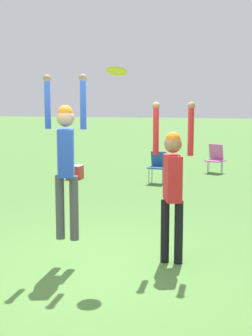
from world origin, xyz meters
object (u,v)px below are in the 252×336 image
at_px(person_jumping, 66,153).
at_px(frisbee, 117,71).
at_px(camping_chair_0, 158,164).
at_px(cooler_box, 75,172).
at_px(person_defending, 173,178).
at_px(camping_chair_2, 216,157).

xyz_separation_m(person_jumping, frisbee, (0.64, 0.23, 1.07)).
height_order(camping_chair_0, cooler_box, camping_chair_0).
relative_size(person_defending, cooler_box, 5.22).
xyz_separation_m(person_defending, frisbee, (-0.71, -0.26, 1.43)).
bearing_deg(cooler_box, person_jumping, -68.69).
bearing_deg(camping_chair_0, frisbee, 105.18).
height_order(person_jumping, cooler_box, person_jumping).
xyz_separation_m(person_defending, camping_chair_0, (-1.53, 6.29, -0.66)).
distance_m(frisbee, camping_chair_0, 6.93).
bearing_deg(person_defending, camping_chair_0, 173.69).
relative_size(person_jumping, camping_chair_2, 2.45).
relative_size(frisbee, cooler_box, 0.64).
xyz_separation_m(camping_chair_0, cooler_box, (-2.47, 0.02, -0.32)).
bearing_deg(camping_chair_2, person_jumping, 109.84).
bearing_deg(person_jumping, frisbee, -90.34).
bearing_deg(cooler_box, camping_chair_2, 31.69).
height_order(person_jumping, camping_chair_0, person_jumping).
bearing_deg(frisbee, person_jumping, -160.36).
xyz_separation_m(frisbee, camping_chair_0, (-0.82, 6.56, -2.09)).
xyz_separation_m(frisbee, cooler_box, (-3.29, 6.58, -2.42)).
distance_m(person_jumping, person_defending, 1.48).
xyz_separation_m(person_jumping, camping_chair_2, (1.17, 9.17, -1.04)).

